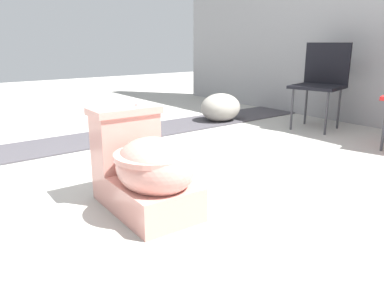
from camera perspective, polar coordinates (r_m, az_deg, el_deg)
ground_plane at (r=2.28m, az=-6.34°, el=-6.38°), size 14.00×14.00×0.00m
gravel_strip at (r=3.56m, az=-9.94°, el=1.51°), size 0.56×8.00×0.01m
toilet at (r=1.91m, az=-7.12°, el=-3.77°), size 0.64×0.40×0.52m
folding_chair_left at (r=3.95m, az=19.22°, el=9.69°), size 0.53×0.53×0.83m
boulder_near at (r=4.09m, az=4.37°, el=5.56°), size 0.42×0.48×0.31m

